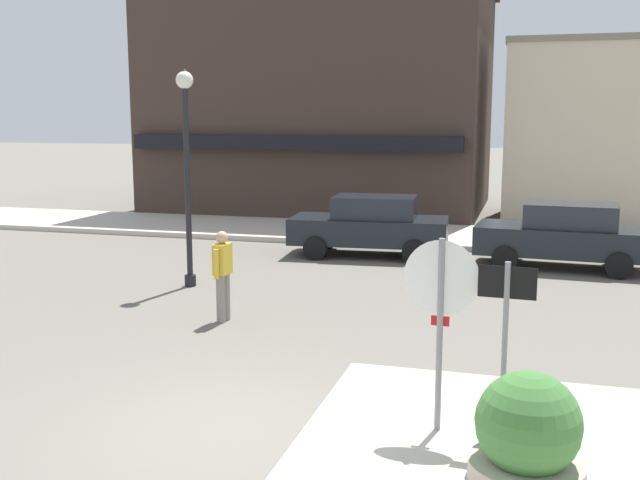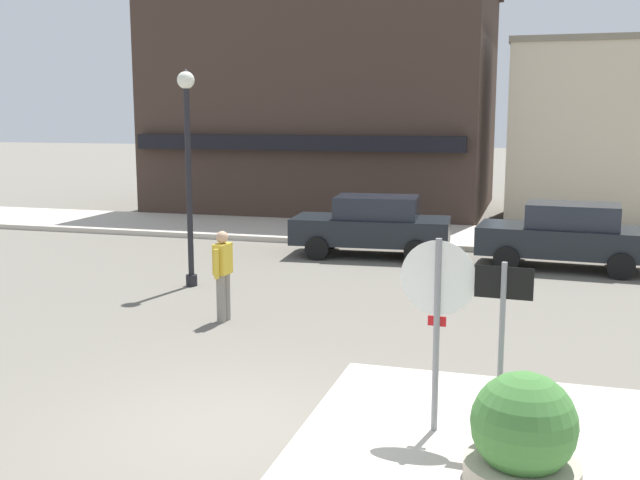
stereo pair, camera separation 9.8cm
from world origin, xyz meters
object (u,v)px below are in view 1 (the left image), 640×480
at_px(one_way_sign, 505,334).
at_px(parked_car_nearest, 370,225).
at_px(planter, 527,440).
at_px(stop_sign, 440,310).
at_px(pedestrian_crossing_near, 223,273).
at_px(lamp_post, 186,147).
at_px(parked_car_second, 565,235).

xyz_separation_m(one_way_sign, parked_car_nearest, (-3.75, 10.89, -0.52)).
distance_m(planter, parked_car_nearest, 12.43).
bearing_deg(parked_car_nearest, stop_sign, -74.17).
bearing_deg(planter, pedestrian_crossing_near, 136.55).
height_order(planter, lamp_post, lamp_post).
distance_m(stop_sign, parked_car_second, 10.64).
relative_size(lamp_post, parked_car_nearest, 1.10).
distance_m(one_way_sign, planter, 1.19).
bearing_deg(stop_sign, one_way_sign, -7.93).
bearing_deg(lamp_post, pedestrian_crossing_near, -53.17).
relative_size(one_way_sign, pedestrian_crossing_near, 1.30).
relative_size(planter, lamp_post, 0.27).
bearing_deg(stop_sign, planter, -45.28).
bearing_deg(lamp_post, parked_car_second, 28.19).
xyz_separation_m(stop_sign, planter, (0.96, -0.97, -0.96)).
distance_m(stop_sign, pedestrian_crossing_near, 5.85).
bearing_deg(planter, lamp_post, 133.71).
bearing_deg(stop_sign, lamp_post, 133.56).
xyz_separation_m(one_way_sign, planter, (0.27, -0.87, -0.77)).
distance_m(parked_car_nearest, pedestrian_crossing_near, 6.93).
height_order(planter, parked_car_nearest, parked_car_nearest).
xyz_separation_m(stop_sign, lamp_post, (-6.03, 6.34, 1.44)).
height_order(planter, pedestrian_crossing_near, pedestrian_crossing_near).
height_order(stop_sign, planter, stop_sign).
bearing_deg(lamp_post, one_way_sign, -43.76).
xyz_separation_m(stop_sign, parked_car_second, (1.70, 10.48, -0.71)).
height_order(parked_car_nearest, parked_car_second, same).
height_order(stop_sign, pedestrian_crossing_near, stop_sign).
distance_m(stop_sign, planter, 1.66).
bearing_deg(pedestrian_crossing_near, planter, -43.45).
distance_m(lamp_post, pedestrian_crossing_near, 3.62).
distance_m(one_way_sign, parked_car_second, 10.64).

